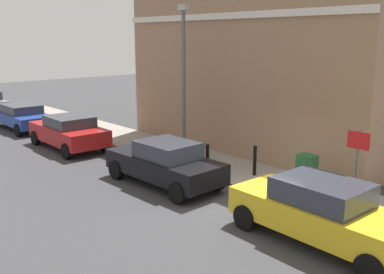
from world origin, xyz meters
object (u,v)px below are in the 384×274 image
at_px(bollard_far_kerb, 208,157).
at_px(lamppost, 184,75).
at_px(car_yellow, 321,211).
at_px(utility_cabinet, 306,175).
at_px(car_red, 69,131).
at_px(street_sign, 357,161).
at_px(car_blue, 22,116).
at_px(bollard_near_cabinet, 255,159).
at_px(car_black, 165,163).

distance_m(bollard_far_kerb, lamppost, 3.55).
xyz_separation_m(car_yellow, utility_cabinet, (2.39, 2.00, -0.10)).
xyz_separation_m(car_red, bollard_far_kerb, (1.65, -6.89, -0.05)).
bearing_deg(bollard_far_kerb, street_sign, -88.19).
bearing_deg(car_blue, car_yellow, -179.23).
relative_size(bollard_near_cabinet, lamppost, 0.18).
bearing_deg(car_black, utility_cabinet, -147.22).
bearing_deg(street_sign, lamppost, 84.51).
xyz_separation_m(car_red, lamppost, (2.54, -4.64, 2.55)).
relative_size(car_black, car_red, 1.01).
xyz_separation_m(street_sign, lamppost, (0.72, 7.50, 1.64)).
xyz_separation_m(car_blue, lamppost, (2.47, -10.05, 2.60)).
bearing_deg(car_blue, utility_cabinet, -170.48).
distance_m(car_black, bollard_near_cabinet, 3.04).
xyz_separation_m(utility_cabinet, street_sign, (-0.76, -1.94, 0.98)).
xyz_separation_m(car_yellow, bollard_near_cabinet, (2.49, 4.08, -0.07)).
height_order(car_black, bollard_far_kerb, car_black).
xyz_separation_m(car_black, bollard_near_cabinet, (2.60, -1.58, -0.05)).
distance_m(car_red, bollard_far_kerb, 7.08).
bearing_deg(bollard_near_cabinet, utility_cabinet, -92.75).
relative_size(car_red, bollard_far_kerb, 4.08).
relative_size(car_yellow, car_blue, 1.02).
bearing_deg(lamppost, car_blue, 103.83).
bearing_deg(bollard_far_kerb, car_red, 103.50).
bearing_deg(utility_cabinet, bollard_near_cabinet, 87.25).
bearing_deg(car_red, car_black, -178.49).
height_order(car_black, lamppost, lamppost).
height_order(bollard_far_kerb, street_sign, street_sign).
relative_size(car_yellow, lamppost, 0.78).
xyz_separation_m(utility_cabinet, bollard_far_kerb, (-0.93, 3.31, 0.02)).
bearing_deg(car_blue, bollard_near_cabinet, -168.69).
bearing_deg(lamppost, bollard_far_kerb, -111.50).
height_order(car_yellow, utility_cabinet, car_yellow).
xyz_separation_m(car_red, car_blue, (0.07, 5.42, -0.05)).
xyz_separation_m(car_yellow, car_black, (-0.11, 5.66, -0.03)).
relative_size(car_red, street_sign, 1.84).
relative_size(car_yellow, street_sign, 1.93).
distance_m(car_red, bollard_near_cabinet, 8.54).
height_order(car_yellow, lamppost, lamppost).
relative_size(car_red, car_blue, 0.97).
bearing_deg(utility_cabinet, car_blue, 99.15).
height_order(bollard_near_cabinet, bollard_far_kerb, same).
bearing_deg(bollard_near_cabinet, bollard_far_kerb, 129.92).
bearing_deg(utility_cabinet, bollard_far_kerb, 105.62).
distance_m(bollard_near_cabinet, lamppost, 4.34).
bearing_deg(bollard_near_cabinet, car_red, 108.28).
bearing_deg(street_sign, car_black, 107.24).
height_order(car_red, bollard_far_kerb, car_red).
distance_m(car_black, utility_cabinet, 4.43).
relative_size(bollard_near_cabinet, street_sign, 0.45).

